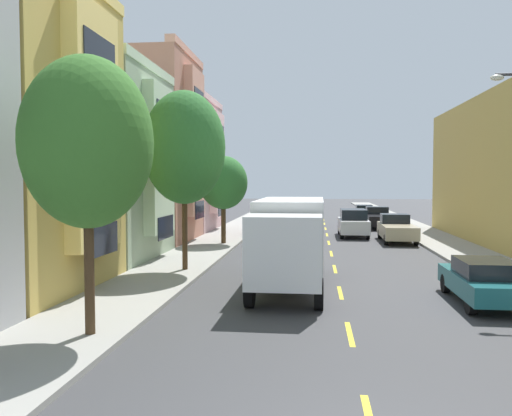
{
  "coord_description": "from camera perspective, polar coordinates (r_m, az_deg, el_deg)",
  "views": [
    {
      "loc": [
        -0.92,
        -6.47,
        3.9
      ],
      "look_at": [
        -4.85,
        28.92,
        2.08
      ],
      "focal_mm": 37.0,
      "sensor_mm": 36.0,
      "label": 1
    }
  ],
  "objects": [
    {
      "name": "sidewalk_right",
      "position": [
        35.6,
        19.35,
        -3.42
      ],
      "size": [
        3.2,
        120.0,
        0.14
      ],
      "primitive_type": "cube",
      "color": "#99968E",
      "rests_on": "ground_plane"
    },
    {
      "name": "townhouse_third_sage",
      "position": [
        28.81,
        -23.46,
        4.06
      ],
      "size": [
        13.83,
        7.49,
        9.6
      ],
      "color": "#99AD8E",
      "rests_on": "ground_plane"
    },
    {
      "name": "sidewalk_left",
      "position": [
        35.23,
        -3.81,
        -3.32
      ],
      "size": [
        3.2,
        120.0,
        0.14
      ],
      "primitive_type": "cube",
      "color": "#99968E",
      "rests_on": "ground_plane"
    },
    {
      "name": "moving_white_sedan",
      "position": [
        37.62,
        10.46,
        -1.57
      ],
      "size": [
        1.95,
        4.8,
        1.93
      ],
      "color": "silver",
      "rests_on": "ground_plane"
    },
    {
      "name": "townhouse_fourth_terracotta",
      "position": [
        35.17,
        -15.12,
        5.99
      ],
      "size": [
        10.87,
        7.49,
        12.08
      ],
      "color": "#B27560",
      "rests_on": "ground_plane"
    },
    {
      "name": "street_tree_nearest",
      "position": [
        13.49,
        -17.78,
        6.72
      ],
      "size": [
        3.18,
        3.18,
        6.8
      ],
      "color": "#47331E",
      "rests_on": "sidewalk_left"
    },
    {
      "name": "delivery_box_truck",
      "position": [
        19.39,
        3.7,
        -3.15
      ],
      "size": [
        2.47,
        8.03,
        3.21
      ],
      "color": "white",
      "rests_on": "ground_plane"
    },
    {
      "name": "ground_plane",
      "position": [
        36.69,
        7.75,
        -3.2
      ],
      "size": [
        160.0,
        160.0,
        0.0
      ],
      "primitive_type": "plane",
      "color": "#38383A"
    },
    {
      "name": "parked_pickup_burgundy",
      "position": [
        47.53,
        2.02,
        -0.78
      ],
      "size": [
        2.12,
        5.35,
        1.73
      ],
      "color": "maroon",
      "rests_on": "ground_plane"
    },
    {
      "name": "parked_suv_navy",
      "position": [
        38.02,
        1.11,
        -1.47
      ],
      "size": [
        1.97,
        4.81,
        1.93
      ],
      "color": "navy",
      "rests_on": "ground_plane"
    },
    {
      "name": "parked_sedan_forest",
      "position": [
        55.9,
        11.58,
        -0.37
      ],
      "size": [
        1.88,
        4.53,
        1.43
      ],
      "color": "#194C28",
      "rests_on": "ground_plane"
    },
    {
      "name": "townhouse_fifth_rose",
      "position": [
        42.62,
        -12.29,
        4.26
      ],
      "size": [
        12.43,
        7.49,
        10.29
      ],
      "color": "#CC9E9E",
      "rests_on": "ground_plane"
    },
    {
      "name": "parked_pickup_champagne",
      "position": [
        35.12,
        14.96,
        -2.2
      ],
      "size": [
        2.09,
        5.33,
        1.73
      ],
      "color": "tan",
      "rests_on": "ground_plane"
    },
    {
      "name": "street_tree_second",
      "position": [
        22.6,
        -7.77,
        6.49
      ],
      "size": [
        3.48,
        3.48,
        7.58
      ],
      "color": "#47331E",
      "rests_on": "sidewalk_left"
    },
    {
      "name": "lane_centerline_dashes",
      "position": [
        31.23,
        7.99,
        -4.27
      ],
      "size": [
        0.14,
        47.2,
        0.01
      ],
      "color": "yellow",
      "rests_on": "ground_plane"
    },
    {
      "name": "parked_sedan_teal",
      "position": [
        18.36,
        23.39,
        -7.21
      ],
      "size": [
        1.83,
        4.51,
        1.43
      ],
      "color": "#195B60",
      "rests_on": "ground_plane"
    },
    {
      "name": "street_tree_third",
      "position": [
        31.93,
        -3.55,
        2.73
      ],
      "size": [
        2.93,
        2.93,
        5.29
      ],
      "color": "#47331E",
      "rests_on": "sidewalk_left"
    },
    {
      "name": "parked_pickup_black",
      "position": [
        44.94,
        13.07,
        -1.07
      ],
      "size": [
        2.05,
        5.32,
        1.73
      ],
      "color": "black",
      "rests_on": "ground_plane"
    }
  ]
}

